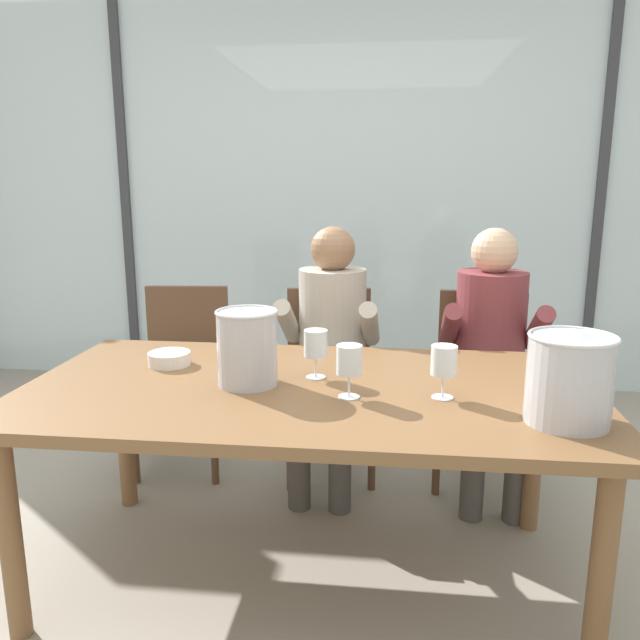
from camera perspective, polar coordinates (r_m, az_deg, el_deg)
ground at (r=3.33m, az=1.32°, el=-12.48°), size 14.00×14.00×0.00m
window_glass_panel at (r=4.31m, az=3.04°, el=11.07°), size 7.14×0.03×2.60m
window_mullion_left at (r=4.67m, az=-17.41°, el=10.64°), size 0.06×0.06×2.60m
window_mullion_right at (r=4.48m, az=24.34°, el=10.05°), size 0.06×0.06×2.60m
hillside_vineyard at (r=7.44m, az=4.57°, el=8.75°), size 13.14×2.40×1.84m
dining_table at (r=2.16m, az=-1.08°, el=-7.79°), size 1.94×1.04×0.73m
chair_near_curtain at (r=3.22m, az=-12.34°, el=-3.75°), size 0.48×0.48×0.89m
chair_left_of_center at (r=3.08m, az=0.87°, el=-4.18°), size 0.49×0.49×0.89m
chair_center at (r=3.10m, az=14.57°, el=-4.50°), size 0.48×0.48×0.89m
person_beige_jumper at (r=2.90m, az=0.89°, el=-1.69°), size 0.47×0.62×1.21m
person_maroon_top at (r=2.92m, az=15.49°, el=-2.05°), size 0.47×0.61×1.21m
ice_bucket_primary at (r=1.91m, az=21.99°, el=-4.98°), size 0.25×0.25×0.26m
ice_bucket_secondary at (r=2.12m, az=-6.70°, el=-2.45°), size 0.21×0.21×0.26m
tasting_bowl at (r=2.42m, az=-13.69°, el=-3.47°), size 0.16×0.16×0.05m
wine_glass_by_left_taster at (r=2.18m, az=-0.40°, el=-2.38°), size 0.08×0.08×0.17m
wine_glass_near_bucket at (r=2.01m, az=11.33°, el=-3.89°), size 0.08×0.08×0.17m
wine_glass_center_pour at (r=1.98m, az=2.71°, el=-3.91°), size 0.08×0.08×0.17m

